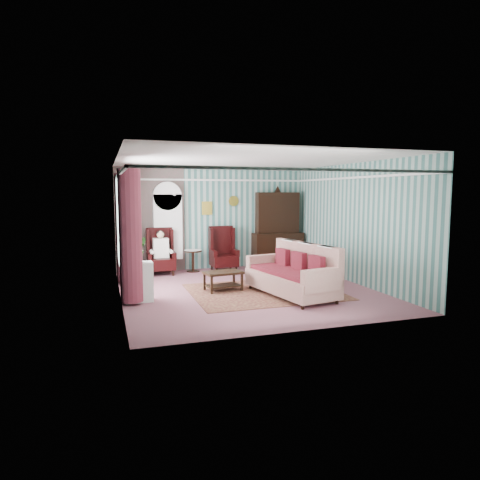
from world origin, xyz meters
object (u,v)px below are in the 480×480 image
object	(u,v)px
plant_stand	(139,282)
floral_armchair	(285,260)
bookcase	(168,232)
nest_table	(325,266)
wingback_right	(224,249)
seated_woman	(161,253)
wingback_left	(161,251)
round_side_table	(193,261)
sofa	(291,270)
dresser_hutch	(278,227)
coffee_table	(223,281)

from	to	relation	value
plant_stand	floral_armchair	distance (m)	3.82
bookcase	nest_table	xyz separation A→B (m)	(3.82, -1.94, -0.85)
wingback_right	seated_woman	xyz separation A→B (m)	(-1.75, 0.00, -0.04)
wingback_left	wingback_right	distance (m)	1.75
bookcase	floral_armchair	xyz separation A→B (m)	(2.62, -2.08, -0.61)
wingback_right	round_side_table	distance (m)	0.92
wingback_right	sofa	distance (m)	3.30
wingback_left	wingback_right	xyz separation A→B (m)	(1.75, 0.00, 0.00)
bookcase	seated_woman	bearing A→B (deg)	-122.66
nest_table	dresser_hutch	bearing A→B (deg)	107.39
floral_armchair	dresser_hutch	bearing A→B (deg)	1.45
wingback_right	dresser_hutch	bearing A→B (deg)	8.77
seated_woman	wingback_left	bearing A→B (deg)	0.00
wingback_left	plant_stand	distance (m)	2.87
wingback_left	round_side_table	xyz separation A→B (m)	(0.90, 0.15, -0.33)
seated_woman	sofa	xyz separation A→B (m)	(2.32, -3.25, -0.04)
wingback_right	sofa	size ratio (longest dim) A/B	0.55
nest_table	plant_stand	world-z (taller)	plant_stand
plant_stand	wingback_left	bearing A→B (deg)	73.78
floral_armchair	plant_stand	bearing A→B (deg)	125.27
coffee_table	wingback_right	bearing A→B (deg)	73.97
dresser_hutch	wingback_right	distance (m)	1.86
wingback_right	coffee_table	world-z (taller)	wingback_right
round_side_table	sofa	world-z (taller)	sofa
wingback_right	coffee_table	xyz separation A→B (m)	(-0.68, -2.36, -0.41)
wingback_left	floral_armchair	size ratio (longest dim) A/B	1.22
bookcase	floral_armchair	distance (m)	3.40
dresser_hutch	wingback_left	distance (m)	3.55
plant_stand	dresser_hutch	bearing A→B (deg)	35.08
bookcase	coffee_table	xyz separation A→B (m)	(0.82, -2.75, -0.90)
seated_woman	coffee_table	world-z (taller)	seated_woman
bookcase	sofa	distance (m)	4.23
sofa	coffee_table	size ratio (longest dim) A/B	2.71
bookcase	sofa	xyz separation A→B (m)	(2.07, -3.64, -0.57)
seated_woman	sofa	world-z (taller)	seated_woman
sofa	round_side_table	bearing A→B (deg)	12.28
sofa	coffee_table	world-z (taller)	sofa
dresser_hutch	sofa	size ratio (longest dim) A/B	1.05
wingback_right	floral_armchair	world-z (taller)	wingback_right
wingback_left	plant_stand	bearing A→B (deg)	-106.22
wingback_right	floral_armchair	bearing A→B (deg)	-56.46
plant_stand	nest_table	bearing A→B (deg)	13.84
dresser_hutch	wingback_right	bearing A→B (deg)	-171.23
bookcase	nest_table	world-z (taller)	bookcase
wingback_right	plant_stand	distance (m)	3.76
bookcase	seated_woman	world-z (taller)	bookcase
floral_armchair	coffee_table	world-z (taller)	floral_armchair
seated_woman	nest_table	bearing A→B (deg)	-20.85
sofa	floral_armchair	distance (m)	1.66
wingback_right	round_side_table	size ratio (longest dim) A/B	2.08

